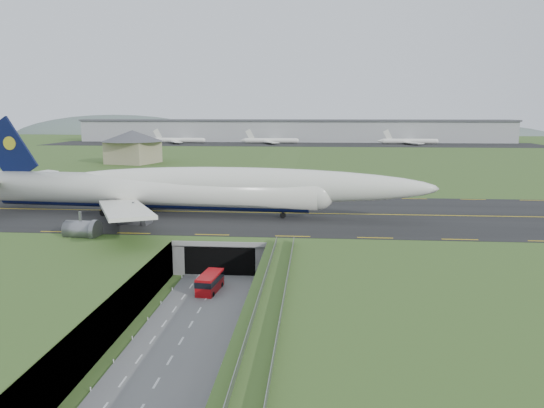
{
  "coord_description": "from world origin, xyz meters",
  "views": [
    {
      "loc": [
        15.75,
        -76.47,
        27.32
      ],
      "look_at": [
        7.79,
        20.0,
        10.34
      ],
      "focal_mm": 35.0,
      "sensor_mm": 36.0,
      "label": 1
    }
  ],
  "objects": [
    {
      "name": "trench_road",
      "position": [
        0.0,
        -7.5,
        0.1
      ],
      "size": [
        12.0,
        75.0,
        0.2
      ],
      "primitive_type": "cube",
      "color": "slate",
      "rests_on": "ground"
    },
    {
      "name": "distant_hills",
      "position": [
        64.38,
        430.0,
        -4.0
      ],
      "size": [
        700.0,
        91.0,
        60.0
      ],
      "color": "#52625B",
      "rests_on": "ground"
    },
    {
      "name": "tunnel_portal",
      "position": [
        0.0,
        16.71,
        3.33
      ],
      "size": [
        17.0,
        22.3,
        6.0
      ],
      "color": "gray",
      "rests_on": "ground"
    },
    {
      "name": "jumbo_jet",
      "position": [
        -11.45,
        29.11,
        11.64
      ],
      "size": [
        99.82,
        63.08,
        20.93
      ],
      "rotation": [
        0.0,
        0.0,
        -0.08
      ],
      "color": "white",
      "rests_on": "ground"
    },
    {
      "name": "airfield_deck",
      "position": [
        0.0,
        0.0,
        3.0
      ],
      "size": [
        800.0,
        800.0,
        6.0
      ],
      "primitive_type": "cube",
      "color": "gray",
      "rests_on": "ground"
    },
    {
      "name": "guideway",
      "position": [
        11.0,
        -19.11,
        5.32
      ],
      "size": [
        3.0,
        53.0,
        7.05
      ],
      "color": "#A8A8A3",
      "rests_on": "ground"
    },
    {
      "name": "cargo_terminal",
      "position": [
        -0.05,
        299.41,
        13.96
      ],
      "size": [
        320.0,
        67.0,
        15.6
      ],
      "color": "#B2B2B2",
      "rests_on": "ground"
    },
    {
      "name": "shuttle_tram",
      "position": [
        -0.1,
        0.04,
        1.55
      ],
      "size": [
        3.34,
        7.08,
        2.81
      ],
      "rotation": [
        0.0,
        0.0,
        -0.11
      ],
      "color": "#B20B10",
      "rests_on": "ground"
    },
    {
      "name": "taxiway",
      "position": [
        0.0,
        33.0,
        6.09
      ],
      "size": [
        800.0,
        44.0,
        0.18
      ],
      "primitive_type": "cube",
      "color": "black",
      "rests_on": "airfield_deck"
    },
    {
      "name": "service_building",
      "position": [
        -59.39,
        136.92,
        14.08
      ],
      "size": [
        30.65,
        30.65,
        13.64
      ],
      "rotation": [
        0.0,
        0.0,
        -0.26
      ],
      "color": "tan",
      "rests_on": "ground"
    },
    {
      "name": "ground",
      "position": [
        0.0,
        0.0,
        0.0
      ],
      "size": [
        900.0,
        900.0,
        0.0
      ],
      "primitive_type": "plane",
      "color": "#3B5722",
      "rests_on": "ground"
    }
  ]
}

